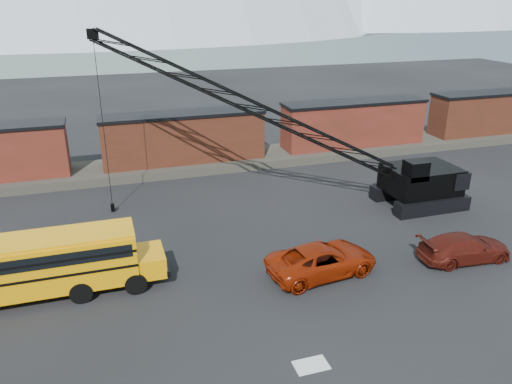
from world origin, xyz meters
TOP-DOWN VIEW (x-y plane):
  - ground at (0.00, 0.00)m, footprint 160.00×160.00m
  - gravel_berm at (0.00, 22.00)m, footprint 120.00×5.00m
  - boxcar_mid at (0.00, 22.00)m, footprint 13.70×3.10m
  - boxcar_east_near at (16.00, 22.00)m, footprint 13.70×3.10m
  - boxcar_east_far at (32.00, 22.00)m, footprint 13.70×3.10m
  - snow_patch at (0.50, -4.00)m, footprint 1.40×0.90m
  - school_bus at (-10.21, 4.65)m, footprint 11.65×2.65m
  - red_pickup at (3.90, 2.43)m, footprint 6.31×3.48m
  - maroon_suv at (12.16, 1.38)m, footprint 5.41×2.45m
  - crawler_crane at (3.42, 11.73)m, footprint 24.15×7.77m

SIDE VIEW (x-z plane):
  - ground at x=0.00m, z-range 0.00..0.00m
  - snow_patch at x=0.50m, z-range 0.00..0.02m
  - gravel_berm at x=0.00m, z-range 0.00..0.70m
  - maroon_suv at x=12.16m, z-range 0.00..1.54m
  - red_pickup at x=3.90m, z-range 0.00..1.67m
  - school_bus at x=-10.21m, z-range 0.20..3.39m
  - boxcar_mid at x=0.00m, z-range 0.68..4.85m
  - boxcar_east_near at x=16.00m, z-range 0.68..4.85m
  - boxcar_east_far at x=32.00m, z-range 0.68..4.85m
  - crawler_crane at x=3.42m, z-range 0.83..13.10m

